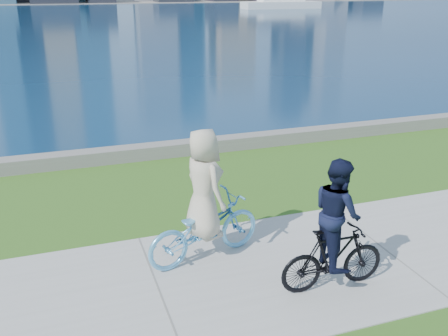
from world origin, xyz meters
The scene contains 8 objects.
ground centered at (0.00, 0.00, 0.00)m, with size 320.00×320.00×0.00m, color #2B5516.
concrete_path centered at (0.00, 0.00, 0.01)m, with size 80.00×3.50×0.02m, color #9E9D99.
seawall centered at (0.00, 6.20, 0.17)m, with size 90.00×0.50×0.35m, color slate.
bay_water centered at (0.00, 72.00, 0.00)m, with size 320.00×131.00×0.01m, color #0B2848.
far_shore centered at (0.00, 130.00, 0.06)m, with size 320.00×30.00×0.12m, color gray.
ferry_far centered at (40.55, 81.72, 0.83)m, with size 14.66×4.19×1.99m.
cyclist_woman centered at (0.94, 0.71, 0.86)m, with size 1.24×2.21×2.25m.
cyclist_man centered at (2.51, -0.76, 0.90)m, with size 0.64×1.68×2.08m.
Camera 1 is at (-1.18, -6.39, 4.38)m, focal length 40.00 mm.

